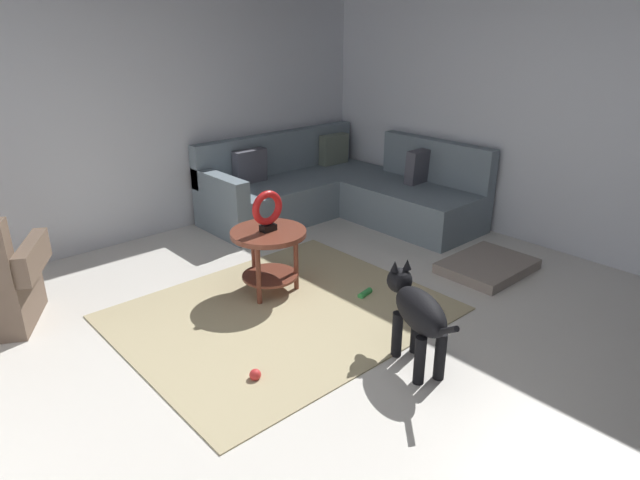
{
  "coord_description": "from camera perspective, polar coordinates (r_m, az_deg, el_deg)",
  "views": [
    {
      "loc": [
        -2.08,
        -2.22,
        2.08
      ],
      "look_at": [
        0.45,
        0.6,
        0.55
      ],
      "focal_mm": 30.79,
      "sensor_mm": 36.0,
      "label": 1
    }
  ],
  "objects": [
    {
      "name": "ground_plane",
      "position": [
        3.71,
        1.04,
        -13.01
      ],
      "size": [
        6.0,
        6.0,
        0.1
      ],
      "primitive_type": "cube",
      "color": "silver"
    },
    {
      "name": "wall_right",
      "position": [
        5.54,
        24.65,
        12.48
      ],
      "size": [
        0.12,
        6.0,
        2.7
      ],
      "primitive_type": "cube",
      "color": "silver",
      "rests_on": "ground_plane"
    },
    {
      "name": "area_rug",
      "position": [
        4.22,
        -3.98,
        -7.53
      ],
      "size": [
        2.3,
        1.9,
        0.01
      ],
      "primitive_type": "cube",
      "color": "tan",
      "rests_on": "ground_plane"
    },
    {
      "name": "torus_sculpture",
      "position": [
        4.26,
        -5.48,
        3.13
      ],
      "size": [
        0.28,
        0.08,
        0.33
      ],
      "color": "black",
      "rests_on": "side_table"
    },
    {
      "name": "wall_back",
      "position": [
        5.61,
        -20.32,
        13.19
      ],
      "size": [
        6.0,
        0.12,
        2.7
      ],
      "primitive_type": "cube",
      "color": "silver",
      "rests_on": "ground_plane"
    },
    {
      "name": "dog_bed_mat",
      "position": [
        5.09,
        17.0,
        -2.61
      ],
      "size": [
        0.8,
        0.6,
        0.09
      ],
      "primitive_type": "cube",
      "color": "gray",
      "rests_on": "ground_plane"
    },
    {
      "name": "dog_toy_rope",
      "position": [
        4.46,
        4.71,
        -5.55
      ],
      "size": [
        0.15,
        0.08,
        0.05
      ],
      "primitive_type": "cylinder",
      "rotation": [
        0.0,
        1.57,
        0.19
      ],
      "color": "green",
      "rests_on": "ground_plane"
    },
    {
      "name": "side_table",
      "position": [
        4.36,
        -5.35,
        -0.53
      ],
      "size": [
        0.6,
        0.6,
        0.54
      ],
      "color": "brown",
      "rests_on": "ground_plane"
    },
    {
      "name": "dog_toy_ball",
      "position": [
        3.51,
        -6.75,
        -13.73
      ],
      "size": [
        0.07,
        0.07,
        0.07
      ],
      "primitive_type": "sphere",
      "color": "red",
      "rests_on": "ground_plane"
    },
    {
      "name": "sectional_couch",
      "position": [
        6.14,
        1.91,
        5.04
      ],
      "size": [
        2.2,
        2.25,
        0.88
      ],
      "color": "slate",
      "rests_on": "ground_plane"
    },
    {
      "name": "dog",
      "position": [
        3.51,
        10.03,
        -7.33
      ],
      "size": [
        0.41,
        0.8,
        0.63
      ],
      "rotation": [
        0.0,
        0.0,
        5.87
      ],
      "color": "black",
      "rests_on": "ground_plane"
    }
  ]
}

